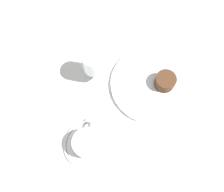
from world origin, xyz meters
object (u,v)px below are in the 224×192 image
wine_glass (94,63)px  fork (151,35)px  coffee_cup (87,143)px  dessert_cake (165,81)px  dinner_plate (152,84)px

wine_glass → fork: (0.18, -0.14, -0.08)m
coffee_cup → wine_glass: 0.22m
dessert_cake → dinner_plate: bearing=100.7°
dinner_plate → fork: 0.18m
dinner_plate → wine_glass: wine_glass is taller
fork → dessert_cake: dessert_cake is taller
wine_glass → fork: 0.25m
coffee_cup → dinner_plate: bearing=-32.6°
wine_glass → dinner_plate: bearing=-88.2°
dinner_plate → dessert_cake: (0.01, -0.04, 0.03)m
wine_glass → coffee_cup: bearing=-171.2°
coffee_cup → wine_glass: wine_glass is taller
dinner_plate → wine_glass: bearing=91.8°
coffee_cup → fork: size_ratio=0.54×
fork → dessert_cake: 0.18m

